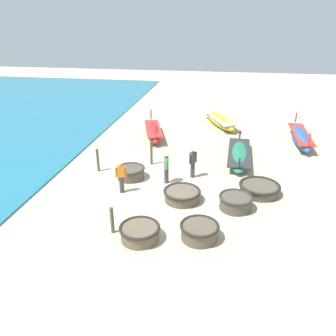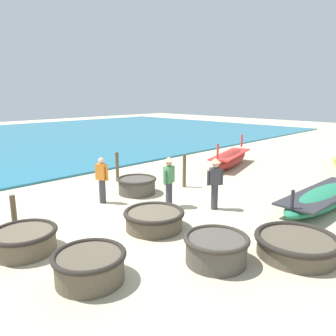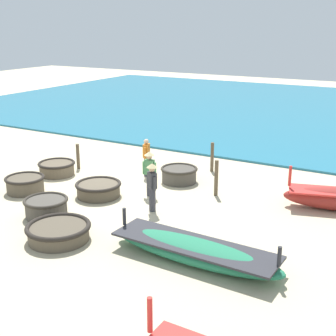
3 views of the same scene
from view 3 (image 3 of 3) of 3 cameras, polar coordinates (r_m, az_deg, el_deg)
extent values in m
plane|color=#C6B793|center=(17.90, -7.75, -2.65)|extent=(80.00, 80.00, 0.00)
cube|color=teal|center=(34.57, 18.70, 6.35)|extent=(28.00, 52.00, 0.10)
cylinder|color=brown|center=(19.95, -13.39, -0.12)|extent=(1.41, 1.41, 0.50)
torus|color=#28231E|center=(19.88, -13.44, 0.56)|extent=(1.53, 1.53, 0.11)
cylinder|color=brown|center=(18.23, -17.02, -1.99)|extent=(1.36, 1.36, 0.55)
torus|color=#28231E|center=(18.15, -17.09, -1.17)|extent=(1.46, 1.46, 0.11)
cylinder|color=brown|center=(17.21, -8.47, -2.69)|extent=(1.55, 1.55, 0.46)
torus|color=#28231E|center=(17.13, -8.51, -1.96)|extent=(1.68, 1.68, 0.12)
cylinder|color=brown|center=(14.06, -13.19, -7.75)|extent=(1.75, 1.75, 0.42)
torus|color=#28231E|center=(13.97, -13.25, -6.96)|extent=(1.90, 1.90, 0.14)
cylinder|color=#4C473F|center=(18.53, 1.36, -0.90)|extent=(1.36, 1.36, 0.55)
torus|color=#332D26|center=(18.44, 1.37, -0.10)|extent=(1.47, 1.47, 0.11)
cylinder|color=#4C473F|center=(15.76, -14.62, -4.78)|extent=(1.34, 1.34, 0.56)
torus|color=#332D26|center=(15.66, -14.70, -3.82)|extent=(1.44, 1.44, 0.11)
cylinder|color=red|center=(8.72, -2.23, -17.45)|extent=(0.10, 0.10, 0.70)
cylinder|color=red|center=(16.38, 14.65, -0.94)|extent=(0.10, 0.10, 0.71)
ellipsoid|color=#237551|center=(12.56, 3.22, -10.09)|extent=(1.37, 5.01, 0.56)
cube|color=#2D2D33|center=(12.48, 3.23, -9.36)|extent=(1.40, 4.61, 0.06)
cylinder|color=#2D2D33|center=(11.56, 13.43, -10.44)|extent=(0.10, 0.10, 0.51)
cylinder|color=#2D2D33|center=(13.48, -5.35, -5.89)|extent=(0.10, 0.10, 0.51)
cylinder|color=#383842|center=(17.04, -2.26, -2.07)|extent=(0.22, 0.22, 0.82)
cube|color=#4C8E56|center=(16.83, -2.29, 0.12)|extent=(0.27, 0.37, 0.54)
sphere|color=tan|center=(16.72, -2.30, 1.36)|extent=(0.20, 0.20, 0.20)
cylinder|color=#4C8E56|center=(16.93, -2.97, 0.03)|extent=(0.09, 0.09, 0.48)
cylinder|color=#4C8E56|center=(16.76, -1.59, -0.12)|extent=(0.09, 0.09, 0.48)
cone|color=#D1BC84|center=(16.69, -2.31, 1.79)|extent=(0.36, 0.36, 0.14)
cylinder|color=#383842|center=(15.66, -1.92, -3.85)|extent=(0.22, 0.22, 0.82)
cube|color=#3D3D42|center=(15.42, -1.95, -1.49)|extent=(0.38, 0.40, 0.54)
sphere|color=#DBB28E|center=(15.31, -1.96, -0.14)|extent=(0.20, 0.20, 0.20)
cylinder|color=#3D3D42|center=(15.63, -2.25, -1.43)|extent=(0.09, 0.09, 0.48)
cylinder|color=#3D3D42|center=(15.25, -1.64, -1.91)|extent=(0.09, 0.09, 0.48)
cone|color=#D1BC84|center=(15.27, -1.97, 0.32)|extent=(0.36, 0.36, 0.14)
cylinder|color=#383842|center=(19.22, -2.63, 0.18)|extent=(0.22, 0.22, 0.82)
cube|color=orange|center=(19.03, -2.66, 2.14)|extent=(0.39, 0.31, 0.54)
sphere|color=#DBB28E|center=(18.93, -2.67, 3.25)|extent=(0.20, 0.20, 0.20)
cylinder|color=orange|center=(18.84, -2.82, 1.82)|extent=(0.09, 0.09, 0.48)
cylinder|color=orange|center=(19.25, -2.49, 2.16)|extent=(0.09, 0.09, 0.48)
cylinder|color=brown|center=(19.85, 5.40, 1.34)|extent=(0.14, 0.14, 1.26)
cylinder|color=brown|center=(17.05, 5.90, -1.23)|extent=(0.14, 0.14, 1.34)
cylinder|color=brown|center=(20.52, -10.92, 1.40)|extent=(0.14, 0.14, 1.10)
camera|label=1|loc=(25.41, -36.12, 17.21)|focal=35.00mm
camera|label=2|loc=(17.29, -38.02, 5.55)|focal=35.00mm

